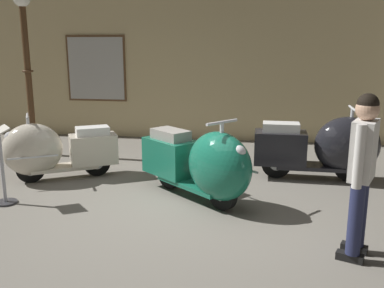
% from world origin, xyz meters
% --- Properties ---
extents(ground_plane, '(60.00, 60.00, 0.00)m').
position_xyz_m(ground_plane, '(0.00, 0.00, 0.00)').
color(ground_plane, slate).
extents(showroom_back_wall, '(18.00, 0.63, 3.65)m').
position_xyz_m(showroom_back_wall, '(0.15, 4.13, 1.82)').
color(showroom_back_wall, '#CCB784').
rests_on(showroom_back_wall, ground).
extents(scooter_0, '(1.64, 1.20, 0.99)m').
position_xyz_m(scooter_0, '(-1.84, 0.92, 0.45)').
color(scooter_0, black).
rests_on(scooter_0, ground).
extents(scooter_1, '(1.69, 1.56, 1.10)m').
position_xyz_m(scooter_1, '(0.47, 0.36, 0.50)').
color(scooter_1, black).
rests_on(scooter_1, ground).
extents(scooter_2, '(1.80, 0.59, 1.10)m').
position_xyz_m(scooter_2, '(2.13, 1.54, 0.50)').
color(scooter_2, black).
rests_on(scooter_2, ground).
extents(lamppost, '(0.28, 0.28, 2.86)m').
position_xyz_m(lamppost, '(-2.88, 2.30, 1.57)').
color(lamppost, '#472D19').
rests_on(lamppost, ground).
extents(visitor_0, '(0.34, 0.49, 1.56)m').
position_xyz_m(visitor_0, '(2.07, -0.87, 0.90)').
color(visitor_0, black).
rests_on(visitor_0, ground).
extents(info_stanchion, '(0.38, 0.39, 0.99)m').
position_xyz_m(info_stanchion, '(-2.00, -0.08, 0.41)').
color(info_stanchion, '#333338').
rests_on(info_stanchion, ground).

